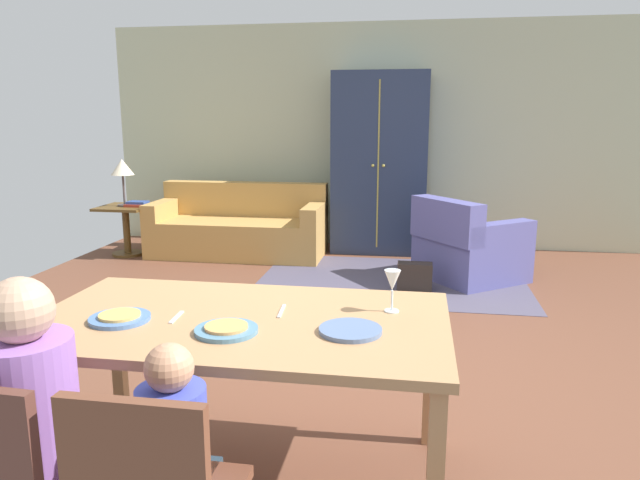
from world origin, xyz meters
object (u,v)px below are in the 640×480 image
object	(u,v)px
book_upper	(138,202)
armoire	(380,164)
side_table	(126,223)
armchair	(467,248)
plate_near_child	(226,330)
plate_near_woman	(350,330)
person_man	(42,448)
handbag	(415,277)
wine_glass	(392,282)
couch	(239,229)
table_lamp	(122,169)
plate_near_man	(120,318)
book_lower	(136,205)
dining_table	(240,333)

from	to	relation	value
book_upper	armoire	bearing A→B (deg)	14.09
side_table	armoire	bearing A→B (deg)	13.72
armchair	armoire	size ratio (longest dim) A/B	0.57
plate_near_child	plate_near_woman	xyz separation A→B (m)	(0.48, 0.08, 0.00)
person_man	handbag	world-z (taller)	person_man
wine_glass	couch	size ratio (longest dim) A/B	0.09
plate_near_woman	handbag	world-z (taller)	plate_near_woman
table_lamp	couch	bearing A→B (deg)	11.39
plate_near_child	book_upper	bearing A→B (deg)	120.38
wine_glass	armchair	distance (m)	3.47
plate_near_man	couch	size ratio (longest dim) A/B	0.13
book_lower	book_upper	bearing A→B (deg)	76.14
plate_near_man	table_lamp	distance (m)	4.63
plate_near_woman	armchair	world-z (taller)	armchair
book_lower	dining_table	bearing A→B (deg)	-58.18
person_man	armchair	bearing A→B (deg)	67.91
dining_table	table_lamp	size ratio (longest dim) A/B	3.24
wine_glass	side_table	world-z (taller)	wine_glass
plate_near_woman	side_table	size ratio (longest dim) A/B	0.43
plate_near_man	plate_near_woman	size ratio (longest dim) A/B	1.00
dining_table	plate_near_woman	world-z (taller)	plate_near_woman
dining_table	book_lower	distance (m)	4.67
plate_near_child	plate_near_woman	size ratio (longest dim) A/B	1.00
wine_glass	book_lower	xyz separation A→B (m)	(-3.09, 3.79, -0.30)
plate_near_child	handbag	distance (m)	3.41
dining_table	armoire	distance (m)	4.71
dining_table	book_lower	size ratio (longest dim) A/B	7.95
wine_glass	couch	xyz separation A→B (m)	(-1.95, 4.06, -0.59)
couch	book_upper	xyz separation A→B (m)	(-1.13, -0.24, 0.32)
plate_near_man	person_man	distance (m)	0.62
table_lamp	book_upper	size ratio (longest dim) A/B	2.45
plate_near_man	armchair	distance (m)	4.08
armoire	side_table	distance (m)	3.05
plate_near_man	wine_glass	bearing A→B (deg)	15.11
armoire	book_upper	xyz separation A→B (m)	(-2.74, -0.69, -0.43)
dining_table	plate_near_child	distance (m)	0.20
book_upper	plate_near_child	bearing A→B (deg)	-59.62
armoire	book_upper	size ratio (longest dim) A/B	9.55
wine_glass	armchair	size ratio (longest dim) A/B	0.15
side_table	handbag	world-z (taller)	side_table
dining_table	couch	size ratio (longest dim) A/B	0.88
dining_table	book_upper	distance (m)	4.69
plate_near_man	side_table	bearing A→B (deg)	117.35
plate_near_woman	side_table	world-z (taller)	plate_near_woman
dining_table	side_table	distance (m)	4.77
plate_near_child	side_table	world-z (taller)	plate_near_child
table_lamp	book_lower	xyz separation A→B (m)	(0.14, -0.02, -0.41)
plate_near_man	armoire	world-z (taller)	armoire
handbag	person_man	bearing A→B (deg)	-107.82
plate_near_man	table_lamp	bearing A→B (deg)	117.35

